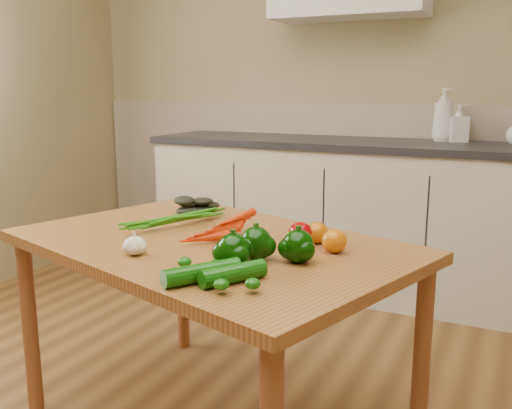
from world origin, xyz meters
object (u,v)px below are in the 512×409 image
(soap_bottle_b, at_px, (459,123))
(tomato_c, at_px, (334,241))
(pepper_b, at_px, (298,246))
(pepper_c, at_px, (233,251))
(tomato_a, at_px, (300,233))
(leafy_greens, at_px, (195,202))
(zucchini_b, at_px, (202,273))
(soap_bottle_a, at_px, (443,115))
(garlic_bulb, at_px, (135,246))
(pepper_a, at_px, (256,244))
(table, at_px, (210,263))
(zucchini_a, at_px, (233,274))
(carrot_bunch, at_px, (209,225))
(tomato_b, at_px, (317,233))

(soap_bottle_b, height_order, tomato_c, soap_bottle_b)
(pepper_b, bearing_deg, pepper_c, -138.63)
(soap_bottle_b, bearing_deg, tomato_a, 148.89)
(leafy_greens, bearing_deg, zucchini_b, -57.07)
(tomato_a, relative_size, zucchini_b, 0.37)
(soap_bottle_a, height_order, zucchini_b, soap_bottle_a)
(pepper_b, bearing_deg, garlic_bulb, -162.83)
(soap_bottle_a, relative_size, pepper_a, 3.05)
(leafy_greens, distance_m, pepper_c, 0.72)
(table, xyz_separation_m, zucchini_b, (0.19, -0.37, 0.10))
(table, height_order, pepper_a, pepper_a)
(pepper_c, bearing_deg, soap_bottle_a, 82.43)
(zucchini_b, bearing_deg, leafy_greens, 122.93)
(pepper_a, distance_m, tomato_a, 0.22)
(pepper_a, xyz_separation_m, zucchini_a, (0.03, -0.21, -0.02))
(zucchini_a, bearing_deg, zucchini_b, -160.23)
(table, distance_m, zucchini_a, 0.44)
(table, height_order, carrot_bunch, carrot_bunch)
(tomato_a, bearing_deg, pepper_a, -104.37)
(leafy_greens, distance_m, pepper_a, 0.67)
(pepper_b, bearing_deg, zucchini_a, -109.81)
(pepper_c, bearing_deg, pepper_a, 75.64)
(tomato_a, bearing_deg, tomato_c, -18.85)
(soap_bottle_b, distance_m, leafy_greens, 1.72)
(leafy_greens, bearing_deg, garlic_bulb, -76.33)
(soap_bottle_b, bearing_deg, zucchini_b, 148.21)
(zucchini_a, bearing_deg, pepper_a, 99.11)
(tomato_b, bearing_deg, pepper_c, -109.48)
(tomato_a, height_order, tomato_b, tomato_a)
(pepper_a, bearing_deg, soap_bottle_a, 82.77)
(pepper_a, xyz_separation_m, tomato_b, (0.10, 0.25, -0.01))
(soap_bottle_a, height_order, carrot_bunch, soap_bottle_a)
(tomato_b, distance_m, zucchini_a, 0.47)
(soap_bottle_b, relative_size, zucchini_b, 0.98)
(leafy_greens, xyz_separation_m, pepper_b, (0.61, -0.42, 0.00))
(pepper_b, distance_m, zucchini_a, 0.26)
(zucchini_a, bearing_deg, carrot_bunch, 127.31)
(soap_bottle_b, bearing_deg, zucchini_a, 150.10)
(table, relative_size, pepper_c, 15.31)
(soap_bottle_b, xyz_separation_m, tomato_a, (-0.28, -1.72, -0.27))
(soap_bottle_b, xyz_separation_m, tomato_b, (-0.23, -1.69, -0.27))
(table, bearing_deg, pepper_c, -29.94)
(pepper_a, bearing_deg, carrot_bunch, 144.41)
(pepper_c, distance_m, zucchini_b, 0.14)
(tomato_b, height_order, tomato_c, tomato_c)
(tomato_c, xyz_separation_m, zucchini_b, (-0.23, -0.41, -0.01))
(tomato_b, relative_size, zucchini_b, 0.35)
(pepper_a, relative_size, tomato_a, 1.23)
(pepper_c, bearing_deg, zucchini_a, -62.85)
(pepper_a, bearing_deg, tomato_b, 68.65)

